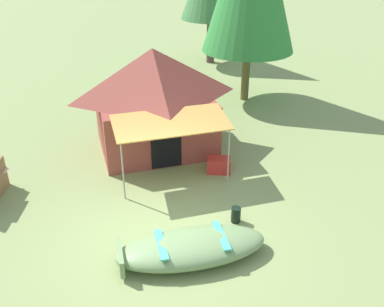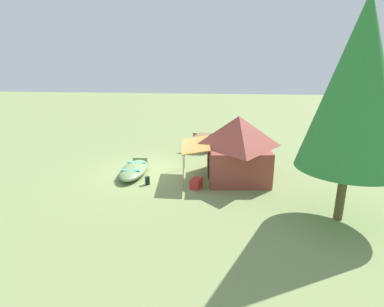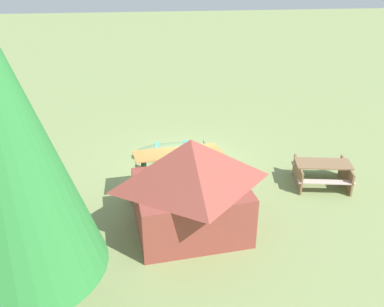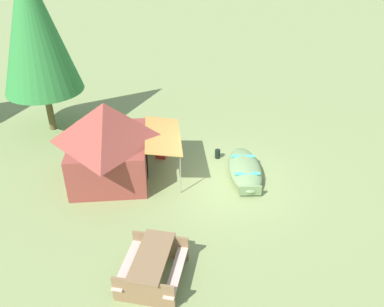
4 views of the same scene
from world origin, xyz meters
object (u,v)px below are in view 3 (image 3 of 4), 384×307
canvas_cabin_tent (191,184)px  picnic_table (322,171)px  fuel_can (144,164)px  beached_rowboat (173,150)px  cooler_box (140,194)px

canvas_cabin_tent → picnic_table: 5.00m
canvas_cabin_tent → fuel_can: canvas_cabin_tent is taller
fuel_can → picnic_table: bearing=163.3°
canvas_cabin_tent → beached_rowboat: bearing=-87.7°
beached_rowboat → canvas_cabin_tent: canvas_cabin_tent is taller
beached_rowboat → cooler_box: bearing=67.9°
canvas_cabin_tent → cooler_box: 2.46m
beached_rowboat → canvas_cabin_tent: (-0.19, 4.58, 1.19)m
cooler_box → fuel_can: (-0.11, -2.04, -0.02)m
beached_rowboat → canvas_cabin_tent: 4.73m
picnic_table → fuel_can: 6.06m
beached_rowboat → picnic_table: bearing=150.7°
picnic_table → cooler_box: 5.92m
picnic_table → cooler_box: picnic_table is taller
cooler_box → fuel_can: bearing=-93.1°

